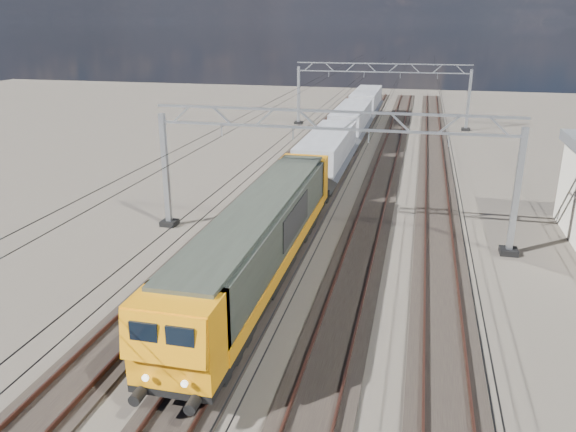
% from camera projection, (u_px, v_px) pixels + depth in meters
% --- Properties ---
extents(ground, '(160.00, 160.00, 0.00)m').
position_uv_depth(ground, '(314.00, 268.00, 27.54)').
color(ground, '#2B2420').
rests_on(ground, ground).
extents(track_outer_west, '(2.60, 140.00, 0.30)m').
position_uv_depth(track_outer_west, '(200.00, 255.00, 28.81)').
color(track_outer_west, black).
rests_on(track_outer_west, ground).
extents(track_loco, '(2.60, 140.00, 0.30)m').
position_uv_depth(track_loco, '(275.00, 262.00, 27.95)').
color(track_loco, black).
rests_on(track_loco, ground).
extents(track_inner_east, '(2.60, 140.00, 0.30)m').
position_uv_depth(track_inner_east, '(355.00, 270.00, 27.08)').
color(track_inner_east, black).
rests_on(track_inner_east, ground).
extents(track_outer_east, '(2.60, 140.00, 0.30)m').
position_uv_depth(track_outer_east, '(440.00, 278.00, 26.21)').
color(track_outer_east, black).
rests_on(track_outer_east, ground).
extents(catenary_gantry_mid, '(19.90, 0.90, 7.11)m').
position_uv_depth(catenary_gantry_mid, '(329.00, 171.00, 29.94)').
color(catenary_gantry_mid, '#9BA1A9').
rests_on(catenary_gantry_mid, ground).
extents(catenary_gantry_far, '(19.90, 0.90, 7.11)m').
position_uv_depth(catenary_gantry_far, '(381.00, 93.00, 63.04)').
color(catenary_gantry_far, '#9BA1A9').
rests_on(catenary_gantry_far, ground).
extents(overhead_wires, '(12.03, 140.00, 0.53)m').
position_uv_depth(overhead_wires, '(341.00, 124.00, 33.01)').
color(overhead_wires, black).
rests_on(overhead_wires, ground).
extents(locomotive, '(2.76, 21.10, 3.62)m').
position_uv_depth(locomotive, '(262.00, 236.00, 25.14)').
color(locomotive, black).
rests_on(locomotive, ground).
extents(hopper_wagon_lead, '(3.38, 13.00, 3.25)m').
position_uv_depth(hopper_wagon_lead, '(327.00, 153.00, 41.45)').
color(hopper_wagon_lead, black).
rests_on(hopper_wagon_lead, ground).
extents(hopper_wagon_mid, '(3.38, 13.00, 3.25)m').
position_uv_depth(hopper_wagon_mid, '(351.00, 122.00, 54.51)').
color(hopper_wagon_mid, black).
rests_on(hopper_wagon_mid, ground).
extents(hopper_wagon_third, '(3.38, 13.00, 3.25)m').
position_uv_depth(hopper_wagon_third, '(366.00, 103.00, 67.57)').
color(hopper_wagon_third, black).
rests_on(hopper_wagon_third, ground).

